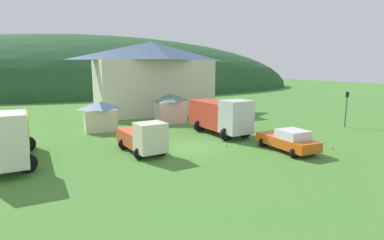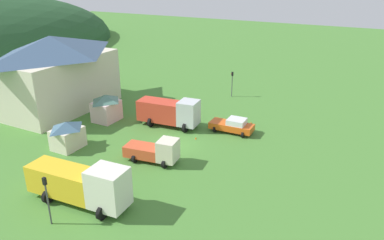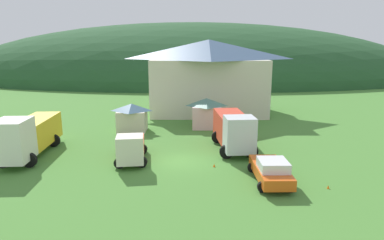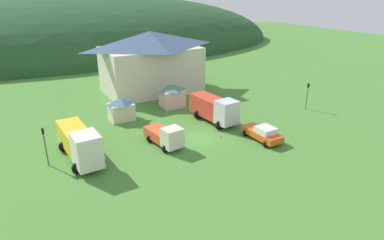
% 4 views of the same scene
% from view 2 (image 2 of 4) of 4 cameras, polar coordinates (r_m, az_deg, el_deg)
% --- Properties ---
extents(ground_plane, '(200.00, 200.00, 0.00)m').
position_cam_2_polar(ground_plane, '(38.63, -2.73, -4.01)').
color(ground_plane, '#477F33').
extents(depot_building, '(15.41, 10.11, 9.37)m').
position_cam_2_polar(depot_building, '(50.87, -20.26, 6.88)').
color(depot_building, beige).
rests_on(depot_building, ground).
extents(play_shed_cream, '(3.11, 2.53, 2.87)m').
position_cam_2_polar(play_shed_cream, '(39.66, -18.48, -2.13)').
color(play_shed_cream, beige).
rests_on(play_shed_cream, ground).
extents(play_shed_pink, '(3.23, 2.69, 3.23)m').
position_cam_2_polar(play_shed_pink, '(45.66, -12.94, 1.89)').
color(play_shed_pink, beige).
rests_on(play_shed_pink, ground).
extents(heavy_rig_striped, '(3.34, 8.62, 3.58)m').
position_cam_2_polar(heavy_rig_striped, '(29.95, -16.40, -9.26)').
color(heavy_rig_striped, silver).
rests_on(heavy_rig_striped, ground).
extents(light_truck_cream, '(2.81, 5.33, 2.41)m').
position_cam_2_polar(light_truck_cream, '(35.25, -5.54, -4.67)').
color(light_truck_cream, beige).
rests_on(light_truck_cream, ground).
extents(tow_truck_silver, '(3.51, 7.32, 3.34)m').
position_cam_2_polar(tow_truck_silver, '(42.88, -3.35, 1.29)').
color(tow_truck_silver, silver).
rests_on(tow_truck_silver, ground).
extents(service_pickup_orange, '(2.47, 4.90, 1.66)m').
position_cam_2_polar(service_pickup_orange, '(41.76, 6.22, -0.81)').
color(service_pickup_orange, '#DB5617').
rests_on(service_pickup_orange, ground).
extents(traffic_light_west, '(0.20, 0.32, 3.79)m').
position_cam_2_polar(traffic_light_west, '(28.26, -21.24, -10.71)').
color(traffic_light_west, '#4C4C51').
rests_on(traffic_light_west, ground).
extents(traffic_light_east, '(0.20, 0.32, 3.62)m').
position_cam_2_polar(traffic_light_east, '(53.30, 6.13, 5.88)').
color(traffic_light_east, '#4C4C51').
rests_on(traffic_light_east, ground).
extents(traffic_cone_near_pickup, '(0.36, 0.36, 0.45)m').
position_cam_2_polar(traffic_cone_near_pickup, '(44.74, 8.97, -0.52)').
color(traffic_cone_near_pickup, orange).
rests_on(traffic_cone_near_pickup, ground).
extents(traffic_cone_mid_row, '(0.36, 0.36, 0.49)m').
position_cam_2_polar(traffic_cone_mid_row, '(40.18, 0.57, -2.91)').
color(traffic_cone_mid_row, orange).
rests_on(traffic_cone_mid_row, ground).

